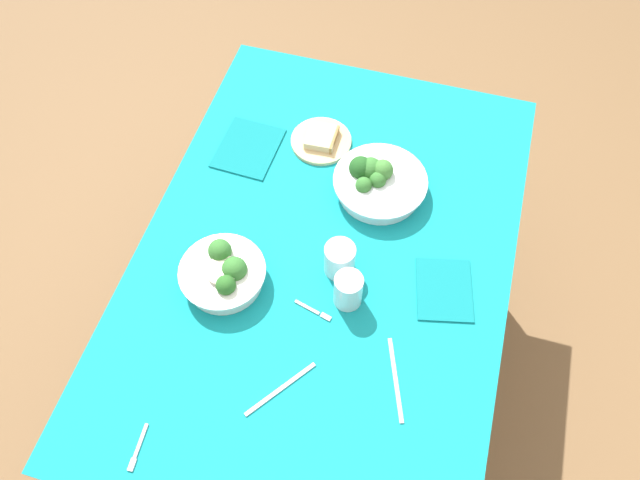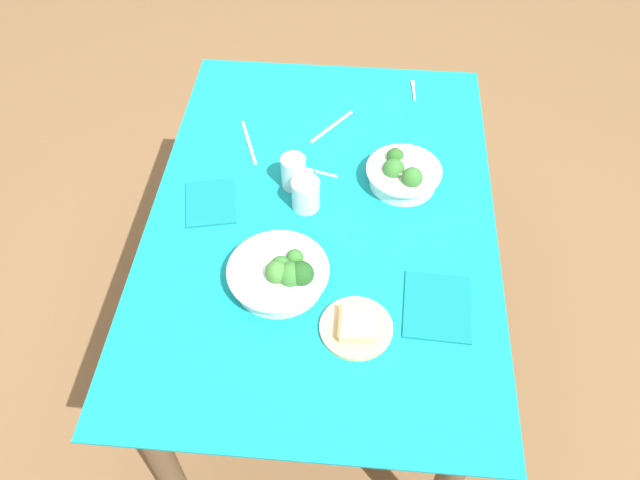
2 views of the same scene
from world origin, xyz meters
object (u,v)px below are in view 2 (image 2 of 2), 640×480
napkin_folded_upper (437,306)px  fork_by_far_bowl (413,89)px  table_knife_left (249,142)px  table_knife_right (331,127)px  bread_side_plate (356,327)px  water_glass_center (306,194)px  napkin_folded_lower (210,202)px  broccoli_bowl_near (281,274)px  water_glass_side (294,172)px  fork_by_near_bowl (319,173)px  broccoli_bowl_far (402,174)px

napkin_folded_upper → fork_by_far_bowl: bearing=-176.7°
table_knife_left → napkin_folded_upper: (0.58, 0.58, 0.00)m
fork_by_far_bowl → table_knife_right: 0.35m
napkin_folded_upper → bread_side_plate: bearing=-67.8°
water_glass_center → napkin_folded_lower: bearing=-87.5°
table_knife_right → bread_side_plate: bearing=45.1°
table_knife_right → napkin_folded_upper: 0.75m
water_glass_center → fork_by_far_bowl: water_glass_center is taller
water_glass_center → table_knife_left: (-0.26, -0.21, -0.05)m
water_glass_center → napkin_folded_lower: water_glass_center is taller
table_knife_left → napkin_folded_upper: bearing=24.7°
broccoli_bowl_near → bread_side_plate: (0.13, 0.20, -0.02)m
broccoli_bowl_near → water_glass_side: size_ratio=2.53×
fork_by_near_bowl → napkin_folded_lower: (0.15, -0.30, 0.00)m
fork_by_far_bowl → fork_by_near_bowl: bearing=143.1°
napkin_folded_upper → broccoli_bowl_near: bearing=-96.1°
water_glass_side → napkin_folded_upper: 0.58m
napkin_folded_lower → water_glass_side: bearing=111.9°
water_glass_side → table_knife_left: 0.25m
napkin_folded_lower → table_knife_left: bearing=165.4°
broccoli_bowl_near → table_knife_left: broccoli_bowl_near is taller
water_glass_center → napkin_folded_upper: bearing=48.8°
water_glass_center → napkin_folded_lower: 0.28m
fork_by_far_bowl → napkin_folded_lower: (0.59, -0.59, 0.00)m
napkin_folded_upper → table_knife_right: bearing=-154.7°
broccoli_bowl_near → table_knife_right: (-0.63, 0.08, -0.03)m
water_glass_center → fork_by_near_bowl: bearing=169.7°
bread_side_plate → table_knife_right: 0.77m
broccoli_bowl_far → fork_by_near_bowl: broccoli_bowl_far is taller
water_glass_center → fork_by_far_bowl: size_ratio=0.90×
fork_by_near_bowl → table_knife_right: bearing=-81.3°
broccoli_bowl_near → fork_by_near_bowl: 0.42m
bread_side_plate → water_glass_side: (-0.49, -0.21, 0.04)m
bread_side_plate → fork_by_far_bowl: (-0.98, 0.15, -0.01)m
water_glass_side → table_knife_right: 0.29m
fork_by_far_bowl → table_knife_right: (0.22, -0.27, -0.00)m
bread_side_plate → table_knife_left: 0.76m
fork_by_far_bowl → napkin_folded_upper: size_ratio=0.53×
broccoli_bowl_far → table_knife_left: broccoli_bowl_far is taller
table_knife_left → napkin_folded_lower: napkin_folded_lower is taller
fork_by_far_bowl → napkin_folded_lower: napkin_folded_lower is taller
broccoli_bowl_far → napkin_folded_upper: (0.44, 0.09, -0.04)m
broccoli_bowl_far → napkin_folded_lower: bearing=-76.9°
broccoli_bowl_far → water_glass_center: (0.12, -0.28, 0.01)m
water_glass_center → broccoli_bowl_near: bearing=-7.3°
broccoli_bowl_far → fork_by_far_bowl: size_ratio=2.08×
water_glass_center → napkin_folded_lower: (0.01, -0.28, -0.05)m
fork_by_near_bowl → napkin_folded_upper: napkin_folded_upper is taller
broccoli_bowl_near → napkin_folded_lower: (-0.27, -0.24, -0.03)m
bread_side_plate → napkin_folded_lower: bearing=-131.7°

